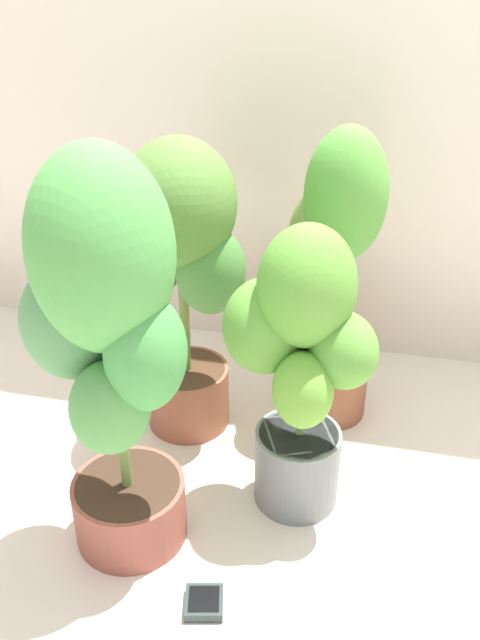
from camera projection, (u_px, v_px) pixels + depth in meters
The scene contains 7 objects.
ground_plane at pixel (280, 532), 1.61m from camera, with size 8.00×8.00×0.00m, color silver.
mylar_back_wall at pixel (345, 28), 1.83m from camera, with size 3.20×0.01×2.00m, color silver.
potted_plant_back_center at pixel (334, 265), 1.79m from camera, with size 0.29×0.24×0.84m.
potted_plant_front_left at pixel (108, 338), 1.33m from camera, with size 0.40×0.38×0.93m.
potted_plant_center at pixel (298, 360), 1.50m from camera, with size 0.41×0.31×0.73m.
potted_plant_back_left at pixel (180, 262), 1.72m from camera, with size 0.42×0.40×0.82m.
hygrometer_box at pixel (204, 603), 1.43m from camera, with size 0.10×0.10×0.03m.
Camera 1 is at (0.16, -1.13, 1.24)m, focal length 38.24 mm.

